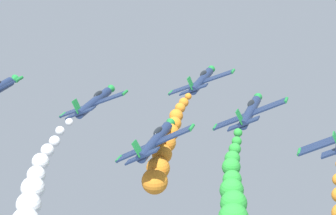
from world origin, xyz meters
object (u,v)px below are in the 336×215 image
at_px(airplane_lead, 202,80).
at_px(airplane_left_inner, 94,102).
at_px(airplane_right_inner, 250,111).
at_px(airplane_left_outer, 155,141).

relative_size(airplane_lead, airplane_left_inner, 1.00).
distance_m(airplane_lead, airplane_right_inner, 12.01).
xyz_separation_m(airplane_lead, airplane_left_outer, (0.09, -20.23, -0.55)).
bearing_deg(airplane_right_inner, airplane_left_outer, -125.18).
height_order(airplane_left_inner, airplane_left_outer, airplane_left_outer).
xyz_separation_m(airplane_right_inner, airplane_left_outer, (-8.01, -11.37, -0.12)).
bearing_deg(airplane_left_inner, airplane_right_inner, 4.98).
bearing_deg(airplane_lead, airplane_left_outer, -89.75).
bearing_deg(airplane_left_outer, airplane_right_inner, 54.82).
distance_m(airplane_lead, airplane_left_inner, 15.21).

